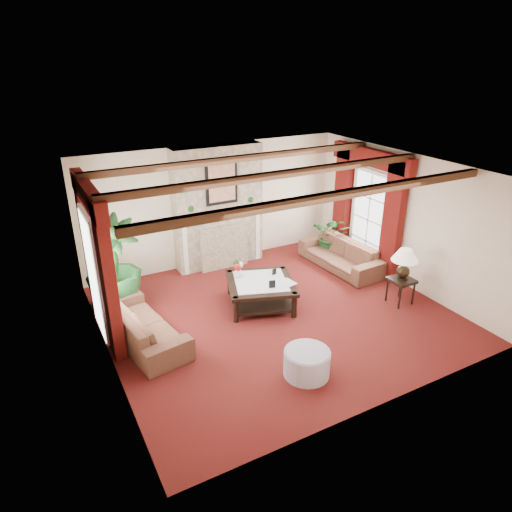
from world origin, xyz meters
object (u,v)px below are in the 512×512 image
sofa_left (142,319)px  sofa_right (340,251)px  side_table (400,291)px  coffee_table (261,293)px  ottoman (307,363)px  potted_palm (116,284)px

sofa_left → sofa_right: bearing=-90.2°
sofa_left → side_table: (4.72, -1.09, -0.15)m
coffee_table → ottoman: size_ratio=1.76×
coffee_table → side_table: side_table is taller
sofa_right → ottoman: sofa_right is taller
sofa_left → potted_palm: 1.29m
sofa_left → coffee_table: 2.31m
potted_palm → side_table: 5.42m
sofa_left → coffee_table: bearing=-96.6°
sofa_right → coffee_table: 2.48m
ottoman → sofa_left: bearing=133.1°
sofa_right → sofa_left: bearing=-84.3°
sofa_left → side_table: bearing=-112.2°
potted_palm → coffee_table: 2.72m
coffee_table → side_table: (2.42, -1.19, 0.00)m
sofa_right → potted_palm: size_ratio=1.15×
coffee_table → sofa_left: bearing=-157.8°
sofa_right → potted_palm: potted_palm is taller
side_table → ottoman: (-2.81, -0.96, -0.05)m
side_table → sofa_left: bearing=167.1°
coffee_table → ottoman: bearing=-80.7°
potted_palm → side_table: potted_palm is taller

